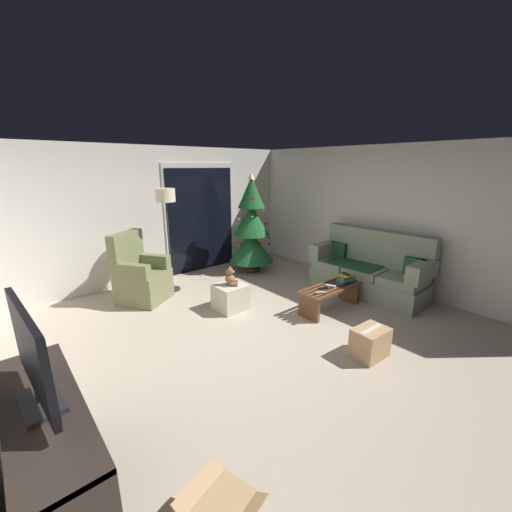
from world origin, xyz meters
name	(u,v)px	position (x,y,z in m)	size (l,w,h in m)	color
ground_plane	(267,334)	(0.00, 0.00, 0.00)	(7.00, 7.00, 0.00)	#B2A38E
wall_back	(161,214)	(0.00, 3.06, 1.25)	(5.72, 0.12, 2.50)	silver
wall_right	(387,218)	(2.86, 0.00, 1.25)	(0.12, 6.00, 2.50)	silver
patio_door_frame	(201,218)	(0.84, 2.99, 1.10)	(1.60, 0.02, 2.20)	silver
patio_door_glass	(202,220)	(0.84, 2.97, 1.05)	(1.50, 0.02, 2.10)	black
couch	(369,271)	(2.32, -0.06, 0.40)	(0.85, 1.97, 1.08)	gray
coffee_table	(330,294)	(1.25, -0.06, 0.25)	(1.10, 0.40, 0.38)	brown
remote_silver	(321,293)	(0.92, -0.13, 0.39)	(0.04, 0.16, 0.02)	#ADADB2
remote_white	(330,286)	(1.24, -0.05, 0.39)	(0.04, 0.16, 0.02)	silver
remote_graphite	(339,285)	(1.35, -0.12, 0.39)	(0.04, 0.16, 0.02)	#333338
remote_black	(323,288)	(1.08, -0.05, 0.39)	(0.04, 0.16, 0.02)	black
book_stack	(346,279)	(1.57, -0.10, 0.44)	(0.28, 0.20, 0.13)	#285684
cell_phone	(346,274)	(1.58, -0.08, 0.51)	(0.07, 0.14, 0.01)	black
christmas_tree	(252,229)	(1.53, 2.18, 0.89)	(0.92, 0.92, 2.01)	#4C1E19
armchair	(140,277)	(-0.82, 2.17, 0.40)	(0.95, 0.95, 1.13)	olive
floor_lamp	(166,205)	(-0.24, 2.26, 1.51)	(0.32, 0.32, 1.78)	#2D2D30
media_shelf	(50,471)	(-2.53, -0.84, 0.38)	(0.40, 1.40, 0.81)	black
television	(32,357)	(-2.50, -0.79, 1.12)	(0.23, 0.84, 0.61)	black
ottoman	(230,297)	(0.09, 0.95, 0.20)	(0.44, 0.44, 0.39)	beige
teddy_bear_chestnut	(231,277)	(0.10, 0.94, 0.51)	(0.22, 0.21, 0.29)	brown
cardboard_box_taped_mid_floor	(370,343)	(0.57, -1.13, 0.17)	(0.43, 0.32, 0.35)	tan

